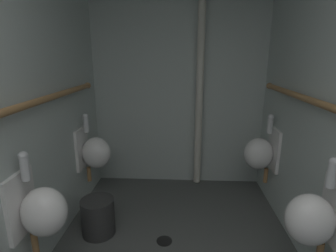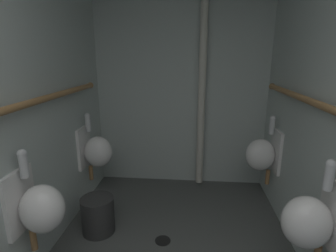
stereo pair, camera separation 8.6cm
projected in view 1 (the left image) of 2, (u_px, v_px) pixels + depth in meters
wall_left at (4, 110)px, 1.63m from camera, size 0.06×3.40×2.53m
wall_back at (179, 83)px, 3.19m from camera, size 2.18×0.06×2.53m
urinal_left_mid at (41, 210)px, 1.75m from camera, size 0.32×0.30×0.76m
urinal_left_far at (94, 152)px, 2.81m from camera, size 0.32×0.30×0.76m
urinal_right_mid at (313, 218)px, 1.67m from camera, size 0.32×0.30×0.76m
urinal_right_far at (261, 153)px, 2.79m from camera, size 0.32×0.30×0.76m
supply_pipe_left at (17, 108)px, 1.62m from camera, size 0.06×2.58×0.06m
standpipe_back_wall at (200, 84)px, 3.07m from camera, size 0.09×0.09×2.48m
floor_drain at (164, 241)px, 2.34m from camera, size 0.14×0.14×0.01m
waste_bin at (98, 217)px, 2.41m from camera, size 0.30×0.30×0.34m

